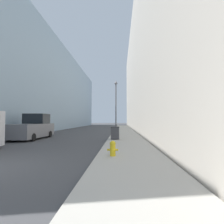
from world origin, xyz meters
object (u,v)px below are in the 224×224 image
(trash_bin, at_px, (115,133))
(lamppost, at_px, (116,101))
(pickup_truck, at_px, (33,128))
(fire_hydrant, at_px, (113,148))

(trash_bin, bearing_deg, lamppost, 90.68)
(pickup_truck, bearing_deg, trash_bin, -9.33)
(trash_bin, xyz_separation_m, pickup_truck, (-7.73, 1.27, 0.30))
(lamppost, relative_size, pickup_truck, 1.12)
(fire_hydrant, distance_m, trash_bin, 6.79)
(pickup_truck, bearing_deg, lamppost, 25.62)
(trash_bin, distance_m, pickup_truck, 7.84)
(trash_bin, bearing_deg, fire_hydrant, -88.97)
(trash_bin, relative_size, lamppost, 0.17)
(lamppost, distance_m, pickup_truck, 8.98)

